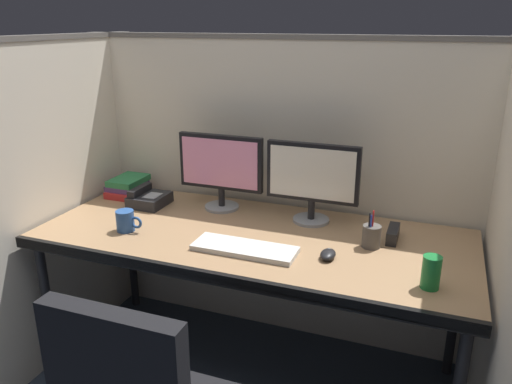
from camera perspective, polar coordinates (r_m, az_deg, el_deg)
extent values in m
cube|color=beige|center=(2.61, 3.05, -0.37)|extent=(2.20, 0.05, 1.55)
cube|color=#605B56|center=(2.46, 3.39, 17.18)|extent=(2.21, 0.06, 0.02)
cube|color=beige|center=(2.64, -21.86, -1.49)|extent=(0.05, 1.40, 1.55)
cube|color=#605B56|center=(2.50, -24.13, 15.67)|extent=(0.06, 1.41, 0.02)
cube|color=beige|center=(2.02, 26.13, -8.46)|extent=(0.05, 1.40, 1.55)
cube|color=#997551|center=(2.24, -0.45, -5.24)|extent=(1.90, 0.80, 0.04)
cube|color=black|center=(1.92, -4.67, -9.73)|extent=(1.90, 0.02, 0.05)
cylinder|color=black|center=(2.60, -22.49, -12.36)|extent=(0.04, 0.04, 0.70)
cylinder|color=black|center=(3.06, -13.94, -6.55)|extent=(0.04, 0.04, 0.70)
cylinder|color=black|center=(2.59, 21.67, -12.31)|extent=(0.04, 0.04, 0.70)
cylinder|color=gray|center=(2.53, -3.89, -1.67)|extent=(0.17, 0.17, 0.01)
cylinder|color=black|center=(2.51, -3.92, -0.56)|extent=(0.03, 0.03, 0.09)
cube|color=black|center=(2.46, -4.01, 3.40)|extent=(0.43, 0.03, 0.27)
cube|color=pink|center=(2.44, -4.18, 3.29)|extent=(0.39, 0.01, 0.23)
cylinder|color=gray|center=(2.38, 6.25, -3.14)|extent=(0.17, 0.17, 0.01)
cylinder|color=black|center=(2.36, 6.29, -1.97)|extent=(0.03, 0.03, 0.09)
cube|color=black|center=(2.30, 6.45, 2.21)|extent=(0.43, 0.03, 0.27)
cube|color=silver|center=(2.28, 6.34, 2.09)|extent=(0.39, 0.01, 0.23)
cube|color=silver|center=(2.07, -1.29, -6.42)|extent=(0.43, 0.15, 0.02)
ellipsoid|color=black|center=(2.03, 8.16, -7.02)|extent=(0.06, 0.10, 0.03)
cylinder|color=#59595B|center=(2.04, 8.29, -6.48)|extent=(0.01, 0.01, 0.01)
cube|color=black|center=(2.62, -11.96, -0.87)|extent=(0.17, 0.19, 0.06)
cube|color=black|center=(2.63, -13.04, 0.20)|extent=(0.04, 0.17, 0.03)
cube|color=gray|center=(2.59, -11.65, -0.40)|extent=(0.07, 0.09, 0.00)
cylinder|color=#264C8C|center=(2.32, -14.61, -3.17)|extent=(0.08, 0.08, 0.09)
torus|color=#264C8C|center=(2.29, -13.41, -3.39)|extent=(0.06, 0.01, 0.06)
cylinder|color=#197233|center=(1.88, 19.23, -8.59)|extent=(0.07, 0.07, 0.12)
cylinder|color=#4C4742|center=(2.14, 12.95, -4.93)|extent=(0.08, 0.08, 0.09)
cylinder|color=red|center=(2.12, 13.05, -4.01)|extent=(0.01, 0.01, 0.15)
cylinder|color=#263FB2|center=(2.12, 12.83, -4.31)|extent=(0.01, 0.01, 0.14)
cylinder|color=black|center=(2.12, 12.66, -4.16)|extent=(0.01, 0.01, 0.14)
cube|color=#B22626|center=(2.80, -14.42, 0.03)|extent=(0.15, 0.21, 0.03)
cube|color=#4C3366|center=(2.81, -14.38, 0.74)|extent=(0.15, 0.21, 0.03)
cube|color=#26723F|center=(2.79, -14.26, 1.28)|extent=(0.15, 0.21, 0.03)
cube|color=black|center=(2.24, 15.26, -4.61)|extent=(0.04, 0.15, 0.06)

